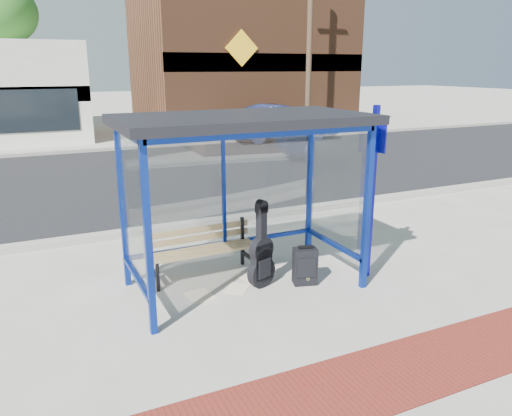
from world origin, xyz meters
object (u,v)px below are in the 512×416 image
bench (201,248)px  parked_car (282,123)px  suitcase (305,266)px  guitar_bag (261,258)px  fire_hydrant (319,124)px  backpack (304,273)px

bench → parked_car: size_ratio=0.36×
suitcase → guitar_bag: bearing=179.3°
suitcase → fire_hydrant: 16.98m
guitar_bag → suitcase: bearing=-35.5°
suitcase → fire_hydrant: (9.19, 14.27, 0.17)m
guitar_bag → parked_car: 14.68m
parked_car → fire_hydrant: size_ratio=5.61×
suitcase → backpack: suitcase is taller
backpack → fire_hydrant: (9.19, 14.25, 0.28)m
bench → guitar_bag: guitar_bag is taller
suitcase → backpack: bearing=106.7°
parked_car → guitar_bag: bearing=153.5°
backpack → parked_car: bearing=40.6°
parked_car → bench: bearing=149.9°
bench → suitcase: bearing=-38.0°
bench → suitcase: size_ratio=2.84×
backpack → fire_hydrant: size_ratio=0.41×
bench → suitcase: (1.25, -0.91, -0.17)m
backpack → fire_hydrant: fire_hydrant is taller
guitar_bag → fire_hydrant: (9.79, 14.09, 0.00)m
guitar_bag → suitcase: 0.65m
bench → parked_car: parked_car is taller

